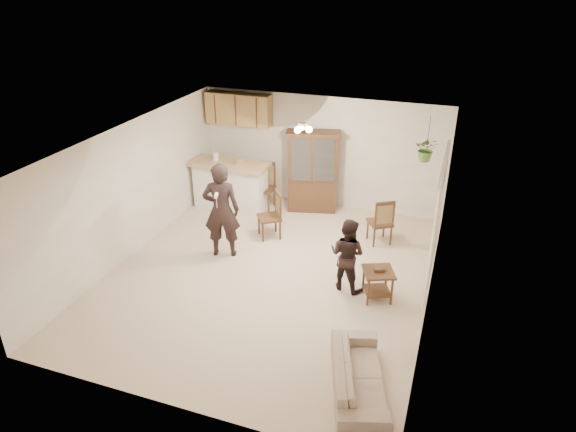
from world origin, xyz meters
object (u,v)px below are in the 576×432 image
(side_table, at_px, (377,284))
(chair_bar, at_px, (263,196))
(sofa, at_px, (359,369))
(china_hutch, at_px, (313,172))
(chair_hutch_left, at_px, (269,225))
(chair_hutch_right, at_px, (379,230))
(adult, at_px, (221,212))
(child, at_px, (347,254))

(side_table, xyz_separation_m, chair_bar, (-3.09, 2.64, 0.02))
(sofa, xyz_separation_m, china_hutch, (-2.18, 5.08, 0.53))
(china_hutch, distance_m, chair_hutch_left, 1.71)
(side_table, distance_m, chair_hutch_left, 2.84)
(sofa, relative_size, chair_bar, 1.77)
(side_table, distance_m, chair_bar, 4.06)
(sofa, xyz_separation_m, chair_hutch_right, (-0.47, 4.07, -0.09))
(adult, relative_size, chair_hutch_left, 1.84)
(child, xyz_separation_m, side_table, (0.56, -0.13, -0.40))
(chair_hutch_left, bearing_deg, side_table, 24.99)
(side_table, height_order, chair_hutch_right, chair_hutch_right)
(chair_hutch_left, bearing_deg, adult, -66.85)
(china_hutch, bearing_deg, adult, -126.46)
(chair_hutch_left, bearing_deg, chair_bar, 171.56)
(adult, bearing_deg, sofa, 122.83)
(china_hutch, xyz_separation_m, chair_hutch_left, (-0.44, -1.53, -0.62))
(sofa, relative_size, chair_hutch_left, 1.92)
(china_hutch, xyz_separation_m, chair_hutch_right, (1.71, -1.01, -0.63))
(child, xyz_separation_m, chair_hutch_left, (-1.90, 1.28, -0.40))
(sofa, height_order, china_hutch, china_hutch)
(sofa, bearing_deg, chair_bar, 16.73)
(chair_bar, distance_m, chair_hutch_left, 1.38)
(china_hutch, bearing_deg, child, -76.69)
(side_table, bearing_deg, adult, 171.19)
(sofa, relative_size, side_table, 2.96)
(adult, relative_size, chair_hutch_right, 1.87)
(sofa, relative_size, adult, 1.04)
(sofa, relative_size, child, 1.39)
(adult, relative_size, child, 1.33)
(sofa, distance_m, china_hutch, 5.55)
(adult, height_order, child, adult)
(china_hutch, height_order, side_table, china_hutch)
(sofa, bearing_deg, chair_hutch_left, 19.02)
(side_table, relative_size, chair_hutch_right, 0.66)
(child, relative_size, side_table, 2.13)
(china_hutch, distance_m, chair_hutch_right, 2.08)
(adult, xyz_separation_m, china_hutch, (1.01, 2.47, 0.00))
(china_hutch, relative_size, side_table, 2.88)
(chair_hutch_left, bearing_deg, sofa, 1.14)
(sofa, xyz_separation_m, chair_bar, (-3.24, 4.78, -0.07))
(sofa, bearing_deg, chair_hutch_right, -10.77)
(adult, bearing_deg, chair_hutch_right, -169.64)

